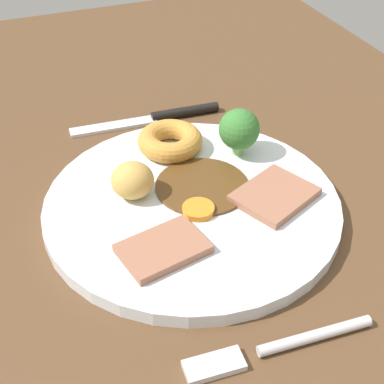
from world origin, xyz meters
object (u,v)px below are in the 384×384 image
broccoli_floret (239,130)px  knife (159,117)px  carrot_coin_front (199,210)px  fork (275,348)px  yorkshire_pudding (170,141)px  roast_potato_left (132,180)px  dinner_plate (192,206)px  meat_slice_main (163,249)px  meat_slice_under (275,195)px

broccoli_floret → knife: broccoli_floret is taller
carrot_coin_front → fork: size_ratio=0.20×
yorkshire_pudding → roast_potato_left: (-6.26, 6.10, 0.68)cm
dinner_plate → yorkshire_pudding: 9.35cm
roast_potato_left → fork: size_ratio=0.27×
meat_slice_main → yorkshire_pudding: (14.89, -6.01, 0.72)cm
dinner_plate → meat_slice_main: meat_slice_main is taller
roast_potato_left → broccoli_floret: (2.91, -12.66, 1.17)cm
roast_potato_left → fork: 21.20cm
dinner_plate → meat_slice_under: 8.10cm
broccoli_floret → roast_potato_left: bearing=103.0°
meat_slice_under → roast_potato_left: size_ratio=1.77×
knife → meat_slice_main: bearing=75.6°
roast_potato_left → broccoli_floret: 13.04cm
meat_slice_under → knife: size_ratio=0.40×
broccoli_floret → fork: size_ratio=0.34×
carrot_coin_front → knife: carrot_coin_front is taller
dinner_plate → knife: size_ratio=1.55×
dinner_plate → meat_slice_main: bearing=139.4°
meat_slice_main → knife: size_ratio=0.39×
meat_slice_main → carrot_coin_front: size_ratio=2.39×
knife → carrot_coin_front: bearing=85.5°
meat_slice_main → broccoli_floret: (11.55, -12.57, 2.56)cm
dinner_plate → meat_slice_main: size_ratio=3.94×
meat_slice_under → fork: meat_slice_under is taller
meat_slice_under → roast_potato_left: (5.55, 12.61, 1.40)cm
meat_slice_under → broccoli_floret: broccoli_floret is taller
dinner_plate → meat_slice_main: 7.69cm
yorkshire_pudding → knife: bearing=-10.6°
broccoli_floret → fork: bearing=161.4°
roast_potato_left → carrot_coin_front: 7.07cm
meat_slice_main → broccoli_floret: broccoli_floret is taller
carrot_coin_front → roast_potato_left: bearing=45.6°
meat_slice_under → knife: (20.34, 4.92, -1.35)cm
fork → knife: (35.26, -2.89, 0.06)cm
meat_slice_main → roast_potato_left: bearing=0.6°
dinner_plate → knife: dinner_plate is taller
carrot_coin_front → meat_slice_main: bearing=128.1°
fork → knife: 35.38cm
meat_slice_main → knife: bearing=-18.0°
carrot_coin_front → broccoli_floret: broccoli_floret is taller
meat_slice_under → carrot_coin_front: 7.70cm
meat_slice_main → fork: meat_slice_main is taller
roast_potato_left → fork: roast_potato_left is taller
roast_potato_left → knife: roast_potato_left is taller
dinner_plate → yorkshire_pudding: size_ratio=4.08×
carrot_coin_front → yorkshire_pudding: bearing=-6.0°
roast_potato_left → knife: size_ratio=0.23×
yorkshire_pudding → roast_potato_left: size_ratio=1.69×
dinner_plate → roast_potato_left: roast_potato_left is taller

